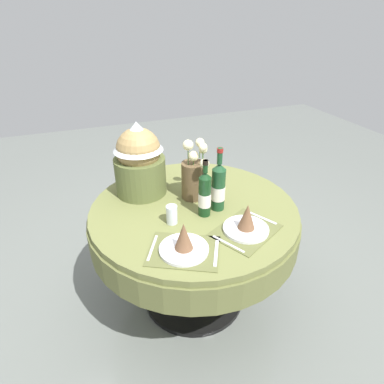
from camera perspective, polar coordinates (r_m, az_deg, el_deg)
The scene contains 9 objects.
ground at distance 2.39m, azimuth 0.27°, elevation -17.70°, with size 8.00×8.00×0.00m, color slate.
dining_table at distance 1.99m, azimuth 0.31°, elevation -5.86°, with size 1.24×1.24×0.74m.
place_setting_left at distance 1.55m, azimuth -1.45°, elevation -9.03°, with size 0.42×0.39×0.16m.
place_setting_right at distance 1.71m, azimuth 9.56°, elevation -5.47°, with size 0.42×0.39×0.16m.
flower_vase at distance 1.93m, azimuth 0.32°, elevation 2.97°, with size 0.16×0.23×0.38m.
wine_bottle_left at distance 1.77m, azimuth 2.26°, elevation -0.40°, with size 0.07×0.07×0.33m.
wine_bottle_centre at distance 1.83m, azimuth 4.67°, elevation 0.93°, with size 0.08×0.08×0.38m.
tumbler_near_left at distance 1.75m, azimuth -3.57°, elevation -3.98°, with size 0.06×0.06×0.11m, color silver.
gift_tub_back_left at distance 1.98m, azimuth -9.32°, elevation 6.13°, with size 0.31×0.31×0.46m.
Camera 1 is at (-0.58, -1.51, 1.76)m, focal length 30.26 mm.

